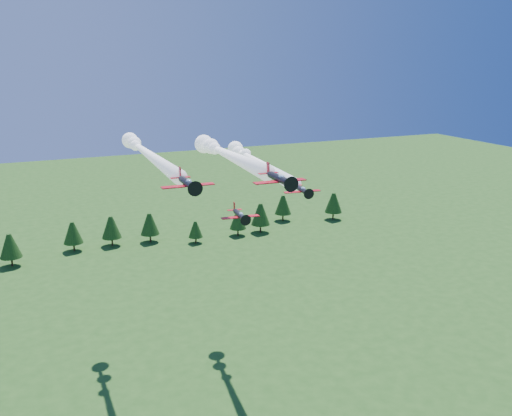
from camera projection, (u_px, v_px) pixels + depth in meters
name	position (u px, v px, depth m)	size (l,w,h in m)	color
plane_lead	(226.00, 153.00, 103.19)	(7.98, 41.91, 3.70)	black
plane_left	(146.00, 152.00, 116.35)	(8.42, 56.52, 3.70)	black
plane_right	(254.00, 161.00, 122.19)	(10.70, 49.96, 3.70)	black
plane_slot	(240.00, 215.00, 99.87)	(6.89, 7.48, 2.41)	black
treeline	(125.00, 228.00, 198.76)	(177.01, 18.81, 11.21)	#382314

